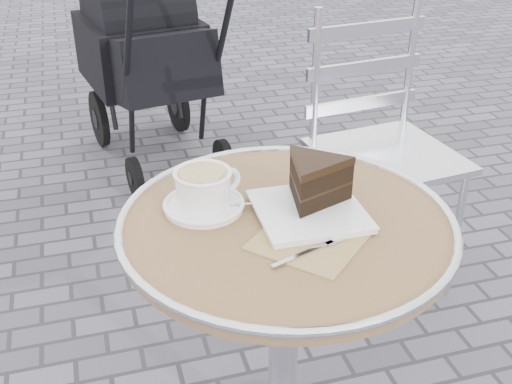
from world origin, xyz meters
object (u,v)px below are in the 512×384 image
object	(u,v)px
cafe_table	(285,283)
bistro_chair	(373,117)
cake_plate_set	(313,188)
cappuccino_set	(204,192)
baby_stroller	(148,63)

from	to	relation	value
cafe_table	bistro_chair	world-z (taller)	bistro_chair
cake_plate_set	cafe_table	bearing A→B (deg)	-158.63
cappuccino_set	baby_stroller	xyz separation A→B (m)	(0.11, 1.83, -0.29)
cafe_table	bistro_chair	size ratio (longest dim) A/B	0.76
bistro_chair	cappuccino_set	bearing A→B (deg)	-144.28
cafe_table	cappuccino_set	bearing A→B (deg)	147.87
bistro_chair	baby_stroller	xyz separation A→B (m)	(-0.61, 1.18, -0.12)
cafe_table	bistro_chair	xyz separation A→B (m)	(0.57, 0.75, 0.03)
cappuccino_set	baby_stroller	world-z (taller)	baby_stroller
baby_stroller	cafe_table	bearing A→B (deg)	-98.61
cappuccino_set	cake_plate_set	distance (m)	0.23
cake_plate_set	cappuccino_set	bearing A→B (deg)	163.16
bistro_chair	cafe_table	bearing A→B (deg)	-133.49
cafe_table	cappuccino_set	size ratio (longest dim) A/B	3.68
cappuccino_set	baby_stroller	size ratio (longest dim) A/B	0.18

